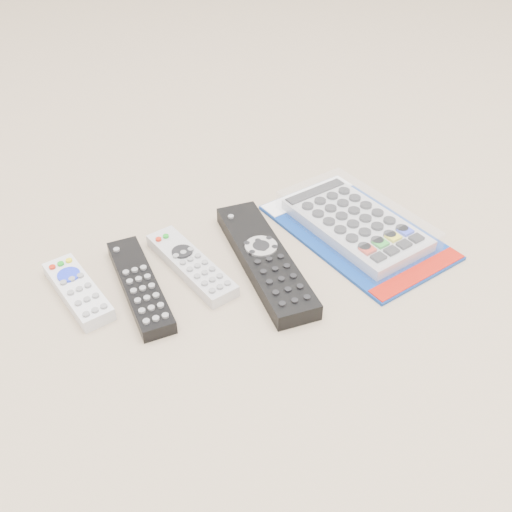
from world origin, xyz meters
name	(u,v)px	position (x,y,z in m)	size (l,w,h in m)	color
remote_small_grey	(78,291)	(-0.22, 0.07, 0.01)	(0.07, 0.15, 0.02)	silver
remote_slim_black	(140,285)	(-0.15, 0.05, 0.01)	(0.05, 0.20, 0.02)	black
remote_silver_dvd	(191,264)	(-0.07, 0.06, 0.01)	(0.07, 0.18, 0.02)	#BCBCC1
remote_large_black	(265,259)	(0.03, 0.02, 0.01)	(0.09, 0.26, 0.03)	black
jumbo_remote_packaged	(356,223)	(0.19, 0.03, 0.02)	(0.21, 0.30, 0.04)	navy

